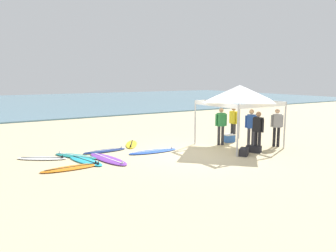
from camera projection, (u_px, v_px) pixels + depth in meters
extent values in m
plane|color=beige|center=(197.00, 154.00, 13.23)|extent=(80.00, 80.00, 0.00)
cube|color=#568499|center=(42.00, 102.00, 39.88)|extent=(80.00, 36.00, 0.10)
cylinder|color=#B7B7BC|center=(238.00, 131.00, 12.62)|extent=(0.07, 0.07, 2.05)
cylinder|color=#B7B7BC|center=(285.00, 125.00, 14.07)|extent=(0.07, 0.07, 2.05)
cylinder|color=#B7B7BC|center=(195.00, 122.00, 14.95)|extent=(0.07, 0.07, 2.05)
cylinder|color=#B7B7BC|center=(239.00, 118.00, 16.40)|extent=(0.07, 0.07, 2.05)
cube|color=white|center=(264.00, 105.00, 13.21)|extent=(2.77, 0.03, 0.18)
cube|color=white|center=(219.00, 101.00, 15.54)|extent=(2.77, 0.03, 0.18)
cube|color=white|center=(215.00, 104.00, 13.65)|extent=(0.03, 2.77, 0.18)
cube|color=white|center=(261.00, 102.00, 15.09)|extent=(0.03, 2.77, 0.18)
pyramid|color=white|center=(240.00, 93.00, 14.31)|extent=(2.89, 2.89, 0.70)
ellipsoid|color=navy|center=(105.00, 151.00, 13.60)|extent=(1.86, 0.53, 0.07)
cube|color=white|center=(105.00, 150.00, 13.60)|extent=(1.58, 0.07, 0.01)
cone|color=white|center=(121.00, 147.00, 13.99)|extent=(0.09, 0.09, 0.12)
ellipsoid|color=purple|center=(108.00, 159.00, 12.25)|extent=(1.02, 2.49, 0.07)
cube|color=white|center=(108.00, 158.00, 12.25)|extent=(0.37, 2.04, 0.01)
cone|color=white|center=(122.00, 162.00, 11.50)|extent=(0.09, 0.09, 0.12)
ellipsoid|color=blue|center=(153.00, 151.00, 13.50)|extent=(2.19, 0.72, 0.07)
cube|color=white|center=(153.00, 150.00, 13.50)|extent=(1.83, 0.17, 0.01)
cone|color=white|center=(172.00, 147.00, 13.90)|extent=(0.09, 0.09, 0.12)
ellipsoid|color=#19847F|center=(76.00, 156.00, 12.70)|extent=(1.55, 1.98, 0.07)
cube|color=white|center=(76.00, 155.00, 12.69)|extent=(0.97, 1.46, 0.01)
cone|color=white|center=(59.00, 152.00, 13.03)|extent=(0.09, 0.09, 0.12)
ellipsoid|color=yellow|center=(131.00, 144.00, 14.94)|extent=(1.30, 1.83, 0.07)
cube|color=black|center=(131.00, 143.00, 14.94)|extent=(0.78, 1.38, 0.01)
cone|color=black|center=(131.00, 146.00, 14.19)|extent=(0.09, 0.09, 0.12)
ellipsoid|color=orange|center=(72.00, 168.00, 11.07)|extent=(2.10, 0.60, 0.07)
cube|color=black|center=(72.00, 167.00, 11.06)|extent=(1.78, 0.07, 0.01)
cone|color=black|center=(96.00, 162.00, 11.51)|extent=(0.09, 0.09, 0.12)
ellipsoid|color=#23B2CC|center=(85.00, 161.00, 11.98)|extent=(1.03, 2.10, 0.07)
cube|color=black|center=(85.00, 160.00, 11.97)|extent=(0.46, 1.68, 0.01)
cone|color=black|center=(98.00, 162.00, 11.39)|extent=(0.09, 0.09, 0.12)
ellipsoid|color=white|center=(42.00, 158.00, 12.35)|extent=(1.87, 1.48, 0.07)
cube|color=black|center=(42.00, 157.00, 12.35)|extent=(1.37, 0.93, 0.01)
cone|color=black|center=(62.00, 156.00, 12.31)|extent=(0.09, 0.09, 0.12)
cylinder|color=black|center=(278.00, 137.00, 14.53)|extent=(0.13, 0.13, 0.88)
cylinder|color=black|center=(274.00, 137.00, 14.54)|extent=(0.13, 0.13, 0.88)
cube|color=gray|center=(277.00, 121.00, 14.42)|extent=(0.42, 0.39, 0.60)
sphere|color=tan|center=(278.00, 111.00, 14.36)|extent=(0.21, 0.21, 0.21)
cylinder|color=gray|center=(282.00, 121.00, 14.41)|extent=(0.09, 0.09, 0.54)
cylinder|color=gray|center=(272.00, 121.00, 14.44)|extent=(0.09, 0.09, 0.54)
cylinder|color=#2D2D33|center=(232.00, 132.00, 15.75)|extent=(0.13, 0.13, 0.88)
cylinder|color=#2D2D33|center=(234.00, 133.00, 15.60)|extent=(0.13, 0.13, 0.88)
cube|color=yellow|center=(234.00, 117.00, 15.56)|extent=(0.24, 0.37, 0.60)
sphere|color=#9E7051|center=(234.00, 109.00, 15.50)|extent=(0.21, 0.21, 0.21)
cylinder|color=yellow|center=(230.00, 117.00, 15.77)|extent=(0.09, 0.09, 0.54)
cylinder|color=yellow|center=(237.00, 118.00, 15.37)|extent=(0.09, 0.09, 0.54)
cylinder|color=#2D2D33|center=(219.00, 136.00, 14.88)|extent=(0.13, 0.13, 0.88)
cylinder|color=#2D2D33|center=(223.00, 135.00, 14.90)|extent=(0.13, 0.13, 0.88)
cube|color=#2D8C47|center=(221.00, 120.00, 14.78)|extent=(0.42, 0.34, 0.60)
sphere|color=tan|center=(221.00, 110.00, 14.72)|extent=(0.21, 0.21, 0.21)
cylinder|color=#2D8C47|center=(216.00, 120.00, 14.75)|extent=(0.09, 0.09, 0.54)
cylinder|color=#2D8C47|center=(226.00, 120.00, 14.82)|extent=(0.09, 0.09, 0.54)
cylinder|color=#383842|center=(253.00, 138.00, 14.25)|extent=(0.13, 0.13, 0.88)
cylinder|color=#383842|center=(249.00, 138.00, 14.31)|extent=(0.13, 0.13, 0.88)
cube|color=#2851B2|center=(251.00, 121.00, 14.17)|extent=(0.40, 0.42, 0.60)
sphere|color=tan|center=(252.00, 112.00, 14.10)|extent=(0.21, 0.21, 0.21)
cylinder|color=#2851B2|center=(257.00, 122.00, 14.10)|extent=(0.09, 0.09, 0.54)
cylinder|color=#2851B2|center=(246.00, 122.00, 14.24)|extent=(0.09, 0.09, 0.54)
cylinder|color=black|center=(259.00, 143.00, 13.25)|extent=(0.13, 0.13, 0.88)
cylinder|color=black|center=(256.00, 142.00, 13.39)|extent=(0.13, 0.13, 0.88)
cube|color=black|center=(258.00, 125.00, 13.21)|extent=(0.25, 0.37, 0.60)
sphere|color=#9E7051|center=(259.00, 114.00, 13.15)|extent=(0.21, 0.21, 0.21)
cylinder|color=black|center=(263.00, 126.00, 13.03)|extent=(0.09, 0.09, 0.54)
cylinder|color=black|center=(254.00, 124.00, 13.40)|extent=(0.09, 0.09, 0.54)
cube|color=#232328|center=(244.00, 152.00, 12.96)|extent=(0.67, 0.61, 0.28)
cube|color=#232328|center=(254.00, 149.00, 13.48)|extent=(0.58, 0.68, 0.28)
cube|color=#2D60B7|center=(229.00, 139.00, 15.58)|extent=(0.48, 0.34, 0.34)
cube|color=white|center=(229.00, 135.00, 15.56)|extent=(0.50, 0.36, 0.05)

